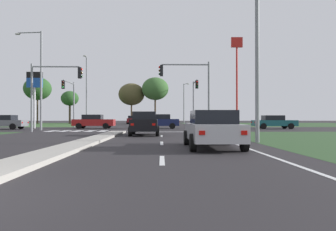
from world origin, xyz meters
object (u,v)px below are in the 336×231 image
(car_black_third, at_px, (145,123))
(street_lamp_second, at_px, (39,75))
(car_navy_fifth, at_px, (160,121))
(car_maroon_sixth, at_px, (133,120))
(street_lamp_near, at_px, (260,29))
(traffic_signal_far_left, at_px, (70,95))
(car_teal_second, at_px, (274,122))
(traffic_signal_far_right, at_px, (195,95))
(treeline_second, at_px, (70,99))
(traffic_signal_near_left, at_px, (50,85))
(street_lamp_fourth, at_px, (184,101))
(fastfood_pole_sign, at_px, (237,62))
(street_lamp_third, at_px, (86,88))
(car_grey_seventh, at_px, (3,122))
(car_silver_fourth, at_px, (212,129))
(car_red_near, at_px, (94,121))
(treeline_fourth, at_px, (155,89))
(treeline_near, at_px, (38,89))
(traffic_signal_near_right, at_px, (191,84))
(treeline_third, at_px, (131,94))
(fuel_price_totem, at_px, (35,87))

(car_black_third, relative_size, street_lamp_second, 0.44)
(car_navy_fifth, relative_size, street_lamp_second, 0.43)
(car_maroon_sixth, relative_size, street_lamp_near, 0.45)
(traffic_signal_far_left, bearing_deg, car_navy_fifth, -18.66)
(car_teal_second, distance_m, traffic_signal_far_right, 9.98)
(car_navy_fifth, relative_size, treeline_second, 0.63)
(traffic_signal_near_left, distance_m, treeline_second, 38.28)
(traffic_signal_far_right, xyz_separation_m, street_lamp_fourth, (0.59, 25.75, 0.62))
(street_lamp_fourth, bearing_deg, fastfood_pole_sign, -63.37)
(car_maroon_sixth, bearing_deg, street_lamp_third, 65.91)
(traffic_signal_near_left, height_order, street_lamp_fourth, street_lamp_fourth)
(street_lamp_near, bearing_deg, street_lamp_second, 136.08)
(car_black_third, xyz_separation_m, car_grey_seventh, (-15.22, 11.36, -0.05))
(car_grey_seventh, distance_m, street_lamp_second, 6.83)
(car_silver_fourth, xyz_separation_m, fastfood_pole_sign, (9.99, 37.82, 9.25))
(traffic_signal_far_left, distance_m, street_lamp_fourth, 30.42)
(car_red_near, xyz_separation_m, street_lamp_third, (-4.05, 13.82, 5.08))
(street_lamp_near, bearing_deg, traffic_signal_near_left, 138.99)
(traffic_signal_far_left, bearing_deg, car_maroon_sixth, 77.12)
(car_silver_fourth, bearing_deg, car_maroon_sixth, 98.67)
(car_teal_second, relative_size, car_grey_seventh, 1.00)
(street_lamp_third, bearing_deg, traffic_signal_near_left, -84.70)
(car_black_third, height_order, traffic_signal_far_right, traffic_signal_far_right)
(traffic_signal_far_left, relative_size, fastfood_pole_sign, 0.41)
(treeline_fourth, bearing_deg, car_navy_fifth, -87.83)
(car_silver_fourth, distance_m, street_lamp_near, 5.94)
(street_lamp_fourth, bearing_deg, treeline_fourth, 170.39)
(car_maroon_sixth, distance_m, treeline_near, 20.87)
(traffic_signal_far_left, relative_size, traffic_signal_near_right, 0.95)
(car_teal_second, xyz_separation_m, treeline_fourth, (-13.49, 31.58, 6.45))
(traffic_signal_far_left, bearing_deg, car_teal_second, -11.10)
(car_teal_second, bearing_deg, treeline_second, -134.64)
(traffic_signal_near_left, distance_m, traffic_signal_far_right, 18.00)
(car_grey_seventh, bearing_deg, treeline_third, -16.22)
(fuel_price_totem, height_order, treeline_fourth, treeline_fourth)
(traffic_signal_near_left, relative_size, treeline_second, 0.88)
(car_red_near, distance_m, car_maroon_sixth, 27.16)
(traffic_signal_far_right, height_order, treeline_fourth, treeline_fourth)
(car_navy_fifth, distance_m, traffic_signal_far_right, 6.59)
(car_silver_fourth, bearing_deg, traffic_signal_near_right, 87.82)
(car_red_near, bearing_deg, fastfood_pole_sign, 126.99)
(traffic_signal_far_left, height_order, traffic_signal_near_right, traffic_signal_near_right)
(traffic_signal_near_right, distance_m, fuel_price_totem, 19.60)
(car_black_third, relative_size, traffic_signal_far_left, 0.74)
(fuel_price_totem, bearing_deg, traffic_signal_far_right, 6.94)
(car_red_near, bearing_deg, street_lamp_third, -163.68)
(car_grey_seventh, bearing_deg, car_silver_fourth, -138.41)
(street_lamp_second, xyz_separation_m, street_lamp_fourth, (16.54, 33.94, -0.76))
(treeline_second, relative_size, treeline_third, 0.77)
(car_maroon_sixth, xyz_separation_m, treeline_second, (-12.81, 1.92, 4.25))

